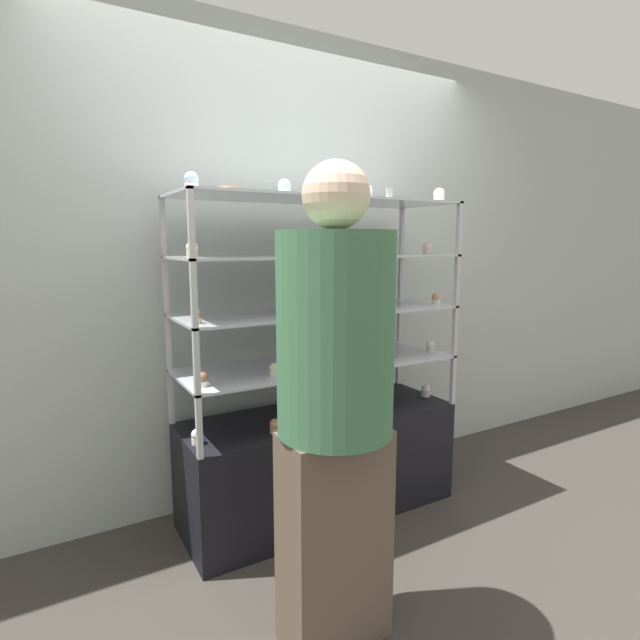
# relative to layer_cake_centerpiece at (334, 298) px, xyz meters

# --- Properties ---
(ground_plane) EXTENTS (20.00, 20.00, 0.00)m
(ground_plane) POSITION_rel_layer_cake_centerpiece_xyz_m (-0.10, -0.03, -1.16)
(ground_plane) COLOR #38332D
(back_wall) EXTENTS (8.00, 0.05, 2.60)m
(back_wall) POSITION_rel_layer_cake_centerpiece_xyz_m (-0.10, 0.36, 0.14)
(back_wall) COLOR #A8B2AD
(back_wall) RESTS_ON ground_plane
(display_base) EXTENTS (1.46, 0.50, 0.55)m
(display_base) POSITION_rel_layer_cake_centerpiece_xyz_m (-0.10, -0.03, -0.88)
(display_base) COLOR black
(display_base) RESTS_ON ground_plane
(display_riser_lower) EXTENTS (1.46, 0.50, 0.28)m
(display_riser_lower) POSITION_rel_layer_cake_centerpiece_xyz_m (-0.10, -0.03, -0.34)
(display_riser_lower) COLOR #B7B7BC
(display_riser_lower) RESTS_ON display_base
(display_riser_middle) EXTENTS (1.46, 0.50, 0.28)m
(display_riser_middle) POSITION_rel_layer_cake_centerpiece_xyz_m (-0.10, -0.03, -0.06)
(display_riser_middle) COLOR #B7B7BC
(display_riser_middle) RESTS_ON display_riser_lower
(display_riser_upper) EXTENTS (1.46, 0.50, 0.28)m
(display_riser_upper) POSITION_rel_layer_cake_centerpiece_xyz_m (-0.10, -0.03, 0.21)
(display_riser_upper) COLOR #B7B7BC
(display_riser_upper) RESTS_ON display_riser_middle
(display_riser_top) EXTENTS (1.46, 0.50, 0.28)m
(display_riser_top) POSITION_rel_layer_cake_centerpiece_xyz_m (-0.10, -0.03, 0.49)
(display_riser_top) COLOR #B7B7BC
(display_riser_top) RESTS_ON display_riser_upper
(layer_cake_centerpiece) EXTENTS (0.21, 0.21, 0.10)m
(layer_cake_centerpiece) POSITION_rel_layer_cake_centerpiece_xyz_m (0.00, 0.00, 0.00)
(layer_cake_centerpiece) COLOR #C66660
(layer_cake_centerpiece) RESTS_ON display_riser_middle
(sheet_cake_frosted) EXTENTS (0.22, 0.18, 0.07)m
(sheet_cake_frosted) POSITION_rel_layer_cake_centerpiece_xyz_m (0.21, -0.00, 0.26)
(sheet_cake_frosted) COLOR beige
(sheet_cake_frosted) RESTS_ON display_riser_upper
(cupcake_0) EXTENTS (0.05, 0.05, 0.07)m
(cupcake_0) POSITION_rel_layer_cake_centerpiece_xyz_m (-0.78, -0.11, -0.57)
(cupcake_0) COLOR white
(cupcake_0) RESTS_ON display_base
(cupcake_1) EXTENTS (0.05, 0.05, 0.07)m
(cupcake_1) POSITION_rel_layer_cake_centerpiece_xyz_m (-0.42, -0.17, -0.57)
(cupcake_1) COLOR #CCB28C
(cupcake_1) RESTS_ON display_base
(cupcake_2) EXTENTS (0.05, 0.05, 0.07)m
(cupcake_2) POSITION_rel_layer_cake_centerpiece_xyz_m (-0.11, -0.16, -0.57)
(cupcake_2) COLOR #CCB28C
(cupcake_2) RESTS_ON display_base
(cupcake_3) EXTENTS (0.05, 0.05, 0.07)m
(cupcake_3) POSITION_rel_layer_cake_centerpiece_xyz_m (0.24, -0.09, -0.57)
(cupcake_3) COLOR white
(cupcake_3) RESTS_ON display_base
(cupcake_4) EXTENTS (0.05, 0.05, 0.07)m
(cupcake_4) POSITION_rel_layer_cake_centerpiece_xyz_m (0.58, -0.09, -0.57)
(cupcake_4) COLOR beige
(cupcake_4) RESTS_ON display_base
(price_tag_0) EXTENTS (0.04, 0.00, 0.04)m
(price_tag_0) POSITION_rel_layer_cake_centerpiece_xyz_m (-0.22, -0.26, -0.58)
(price_tag_0) COLOR white
(price_tag_0) RESTS_ON display_base
(cupcake_5) EXTENTS (0.05, 0.05, 0.06)m
(cupcake_5) POSITION_rel_layer_cake_centerpiece_xyz_m (-0.76, -0.16, -0.30)
(cupcake_5) COLOR white
(cupcake_5) RESTS_ON display_riser_lower
(cupcake_6) EXTENTS (0.05, 0.05, 0.06)m
(cupcake_6) POSITION_rel_layer_cake_centerpiece_xyz_m (-0.42, -0.17, -0.30)
(cupcake_6) COLOR white
(cupcake_6) RESTS_ON display_riser_lower
(cupcake_7) EXTENTS (0.05, 0.05, 0.06)m
(cupcake_7) POSITION_rel_layer_cake_centerpiece_xyz_m (-0.09, -0.15, -0.30)
(cupcake_7) COLOR white
(cupcake_7) RESTS_ON display_riser_lower
(cupcake_8) EXTENTS (0.05, 0.05, 0.06)m
(cupcake_8) POSITION_rel_layer_cake_centerpiece_xyz_m (0.25, -0.12, -0.30)
(cupcake_8) COLOR #CCB28C
(cupcake_8) RESTS_ON display_riser_lower
(cupcake_9) EXTENTS (0.05, 0.05, 0.06)m
(cupcake_9) POSITION_rel_layer_cake_centerpiece_xyz_m (0.58, -0.12, -0.30)
(cupcake_9) COLOR beige
(cupcake_9) RESTS_ON display_riser_lower
(price_tag_1) EXTENTS (0.04, 0.00, 0.04)m
(price_tag_1) POSITION_rel_layer_cake_centerpiece_xyz_m (-0.12, -0.26, -0.30)
(price_tag_1) COLOR white
(price_tag_1) RESTS_ON display_riser_lower
(cupcake_10) EXTENTS (0.05, 0.05, 0.06)m
(cupcake_10) POSITION_rel_layer_cake_centerpiece_xyz_m (-0.78, -0.16, -0.02)
(cupcake_10) COLOR #CCB28C
(cupcake_10) RESTS_ON display_riser_middle
(cupcake_11) EXTENTS (0.05, 0.05, 0.06)m
(cupcake_11) POSITION_rel_layer_cake_centerpiece_xyz_m (-0.34, -0.11, -0.02)
(cupcake_11) COLOR white
(cupcake_11) RESTS_ON display_riser_middle
(cupcake_12) EXTENTS (0.05, 0.05, 0.06)m
(cupcake_12) POSITION_rel_layer_cake_centerpiece_xyz_m (0.59, -0.15, -0.02)
(cupcake_12) COLOR white
(cupcake_12) RESTS_ON display_riser_middle
(price_tag_2) EXTENTS (0.04, 0.00, 0.04)m
(price_tag_2) POSITION_rel_layer_cake_centerpiece_xyz_m (-0.32, -0.26, -0.03)
(price_tag_2) COLOR white
(price_tag_2) RESTS_ON display_riser_middle
(cupcake_13) EXTENTS (0.05, 0.05, 0.07)m
(cupcake_13) POSITION_rel_layer_cake_centerpiece_xyz_m (-0.77, -0.11, 0.26)
(cupcake_13) COLOR #CCB28C
(cupcake_13) RESTS_ON display_riser_upper
(cupcake_14) EXTENTS (0.05, 0.05, 0.07)m
(cupcake_14) POSITION_rel_layer_cake_centerpiece_xyz_m (-0.10, -0.12, 0.26)
(cupcake_14) COLOR white
(cupcake_14) RESTS_ON display_riser_upper
(cupcake_15) EXTENTS (0.05, 0.05, 0.07)m
(cupcake_15) POSITION_rel_layer_cake_centerpiece_xyz_m (0.56, -0.08, 0.26)
(cupcake_15) COLOR beige
(cupcake_15) RESTS_ON display_riser_upper
(price_tag_3) EXTENTS (0.04, 0.00, 0.04)m
(price_tag_3) POSITION_rel_layer_cake_centerpiece_xyz_m (-0.06, -0.26, 0.25)
(price_tag_3) COLOR white
(price_tag_3) RESTS_ON display_riser_upper
(cupcake_16) EXTENTS (0.06, 0.06, 0.08)m
(cupcake_16) POSITION_rel_layer_cake_centerpiece_xyz_m (-0.76, -0.11, 0.54)
(cupcake_16) COLOR white
(cupcake_16) RESTS_ON display_riser_top
(cupcake_17) EXTENTS (0.06, 0.06, 0.08)m
(cupcake_17) POSITION_rel_layer_cake_centerpiece_xyz_m (-0.32, -0.09, 0.54)
(cupcake_17) COLOR white
(cupcake_17) RESTS_ON display_riser_top
(cupcake_18) EXTENTS (0.06, 0.06, 0.08)m
(cupcake_18) POSITION_rel_layer_cake_centerpiece_xyz_m (0.13, -0.10, 0.54)
(cupcake_18) COLOR white
(cupcake_18) RESTS_ON display_riser_top
(cupcake_19) EXTENTS (0.06, 0.06, 0.08)m
(cupcake_19) POSITION_rel_layer_cake_centerpiece_xyz_m (0.57, -0.16, 0.54)
(cupcake_19) COLOR white
(cupcake_19) RESTS_ON display_riser_top
(price_tag_4) EXTENTS (0.04, 0.00, 0.04)m
(price_tag_4) POSITION_rel_layer_cake_centerpiece_xyz_m (0.15, -0.26, 0.53)
(price_tag_4) COLOR white
(price_tag_4) RESTS_ON display_riser_top
(donut_glazed) EXTENTS (0.12, 0.12, 0.04)m
(donut_glazed) POSITION_rel_layer_cake_centerpiece_xyz_m (-0.55, 0.02, 0.52)
(donut_glazed) COLOR brown
(donut_glazed) RESTS_ON display_riser_top
(customer_figure) EXTENTS (0.40, 0.40, 1.71)m
(customer_figure) POSITION_rel_layer_cake_centerpiece_xyz_m (-0.50, -0.82, -0.24)
(customer_figure) COLOR brown
(customer_figure) RESTS_ON ground_plane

